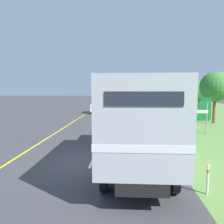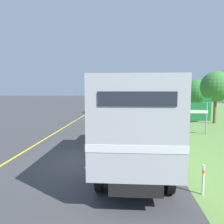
{
  "view_description": "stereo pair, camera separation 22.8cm",
  "coord_description": "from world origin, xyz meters",
  "views": [
    {
      "loc": [
        1.45,
        -9.46,
        3.25
      ],
      "look_at": [
        0.3,
        10.14,
        1.2
      ],
      "focal_mm": 35.0,
      "sensor_mm": 36.0,
      "label": 1
    },
    {
      "loc": [
        1.67,
        -9.44,
        3.25
      ],
      "look_at": [
        0.3,
        10.14,
        1.2
      ],
      "focal_mm": 35.0,
      "sensor_mm": 36.0,
      "label": 2
    }
  ],
  "objects": [
    {
      "name": "centre_dash_near",
      "position": [
        0.0,
        0.47,
        0.0
      ],
      "size": [
        0.12,
        2.6,
        0.01
      ],
      "primitive_type": "cube",
      "color": "white",
      "rests_on": "ground"
    },
    {
      "name": "highway_sign",
      "position": [
        6.75,
        6.59,
        1.6
      ],
      "size": [
        1.93,
        0.09,
        2.64
      ],
      "color": "#9E9EA3",
      "rests_on": "ground"
    },
    {
      "name": "lead_car_white",
      "position": [
        -2.08,
        20.23,
        1.04
      ],
      "size": [
        1.8,
        4.22,
        2.09
      ],
      "color": "black",
      "rests_on": "ground"
    },
    {
      "name": "centre_dash_mid_b",
      "position": [
        0.0,
        13.67,
        0.0
      ],
      "size": [
        0.12,
        2.6,
        0.01
      ],
      "primitive_type": "cube",
      "color": "white",
      "rests_on": "ground"
    },
    {
      "name": "roadside_tree_near",
      "position": [
        10.0,
        11.86,
        3.48
      ],
      "size": [
        2.85,
        2.85,
        4.93
      ],
      "color": "brown",
      "rests_on": "ground"
    },
    {
      "name": "centre_dash_far",
      "position": [
        0.0,
        20.27,
        0.0
      ],
      "size": [
        0.12,
        2.6,
        0.01
      ],
      "primitive_type": "cube",
      "color": "white",
      "rests_on": "ground"
    },
    {
      "name": "edge_line_yellow",
      "position": [
        -3.7,
        15.97,
        0.0
      ],
      "size": [
        0.12,
        60.85,
        0.01
      ],
      "primitive_type": "cube",
      "color": "yellow",
      "rests_on": "ground"
    },
    {
      "name": "centre_dash_mid_a",
      "position": [
        0.0,
        7.07,
        0.0
      ],
      "size": [
        0.12,
        2.6,
        0.01
      ],
      "primitive_type": "cube",
      "color": "white",
      "rests_on": "ground"
    },
    {
      "name": "delineator_post",
      "position": [
        4.02,
        -2.82,
        0.51
      ],
      "size": [
        0.08,
        0.08,
        0.95
      ],
      "color": "white",
      "rests_on": "ground"
    },
    {
      "name": "ground_plane",
      "position": [
        0.0,
        0.0,
        0.0
      ],
      "size": [
        200.0,
        200.0,
        0.0
      ],
      "primitive_type": "plane",
      "color": "#3D3D3F"
    },
    {
      "name": "roadside_tree_far",
      "position": [
        10.7,
        27.41,
        3.3
      ],
      "size": [
        3.85,
        3.85,
        5.24
      ],
      "color": "brown",
      "rests_on": "ground"
    },
    {
      "name": "roadside_tree_mid",
      "position": [
        10.52,
        19.86,
        2.93
      ],
      "size": [
        3.21,
        3.21,
        4.54
      ],
      "color": "brown",
      "rests_on": "ground"
    },
    {
      "name": "horse_trailer_truck",
      "position": [
        1.91,
        -0.3,
        2.02
      ],
      "size": [
        2.58,
        8.31,
        3.64
      ],
      "color": "black",
      "rests_on": "ground"
    },
    {
      "name": "centre_dash_farthest",
      "position": [
        0.0,
        26.87,
        0.0
      ],
      "size": [
        0.12,
        2.6,
        0.01
      ],
      "primitive_type": "cube",
      "color": "white",
      "rests_on": "ground"
    }
  ]
}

